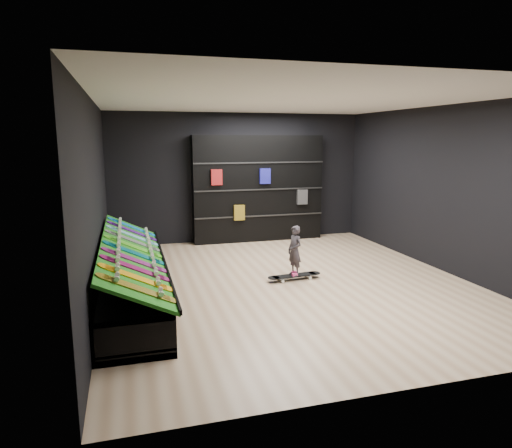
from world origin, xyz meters
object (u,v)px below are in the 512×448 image
object	(u,v)px
child	(295,260)
display_rack	(132,281)
back_shelving	(258,189)
floor_skateboard	(294,277)

from	to	relation	value
child	display_rack	bearing A→B (deg)	-103.09
back_shelving	child	bearing A→B (deg)	-94.86
back_shelving	floor_skateboard	distance (m)	3.44
display_rack	back_shelving	bearing A→B (deg)	48.03
back_shelving	floor_skateboard	world-z (taller)	back_shelving
floor_skateboard	child	distance (m)	0.30
floor_skateboard	child	bearing A→B (deg)	0.00
floor_skateboard	display_rack	bearing A→B (deg)	176.87
display_rack	floor_skateboard	world-z (taller)	display_rack
display_rack	child	xyz separation A→B (m)	(2.71, 0.10, 0.10)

